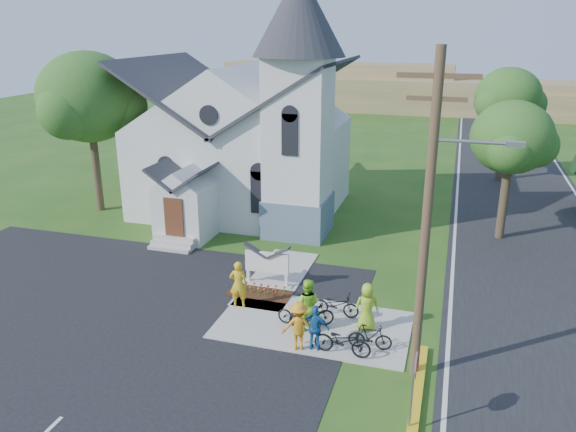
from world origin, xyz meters
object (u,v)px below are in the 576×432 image
(bike_1, at_px, (312,314))
(cyclist_2, at_px, (315,328))
(church_sign, at_px, (267,263))
(stop_sign, at_px, (415,375))
(cyclist_0, at_px, (238,284))
(cyclist_3, at_px, (298,326))
(bike_2, at_px, (336,304))
(bike_4, at_px, (343,341))
(bike_3, at_px, (370,337))
(bike_0, at_px, (299,315))
(cyclist_1, at_px, (307,305))
(cyclist_4, at_px, (367,307))
(utility_pole, at_px, (430,213))

(bike_1, distance_m, cyclist_2, 1.55)
(church_sign, relative_size, stop_sign, 0.89)
(cyclist_0, xyz_separation_m, cyclist_3, (3.04, -2.23, -0.08))
(cyclist_0, height_order, bike_2, cyclist_0)
(bike_4, bearing_deg, bike_3, -50.65)
(bike_0, height_order, cyclist_3, cyclist_3)
(cyclist_0, bearing_deg, bike_0, 150.30)
(cyclist_3, bearing_deg, bike_1, -110.73)
(cyclist_0, xyz_separation_m, cyclist_1, (2.98, -0.92, 0.04))
(stop_sign, bearing_deg, bike_2, 120.50)
(bike_0, bearing_deg, cyclist_1, -98.84)
(cyclist_3, relative_size, cyclist_4, 0.96)
(cyclist_4, bearing_deg, cyclist_1, 0.12)
(cyclist_0, bearing_deg, bike_1, 155.03)
(stop_sign, bearing_deg, bike_0, 134.84)
(bike_0, distance_m, bike_1, 0.45)
(church_sign, bearing_deg, bike_0, -53.05)
(utility_pole, xyz_separation_m, cyclist_0, (-6.99, 2.53, -4.41))
(church_sign, bearing_deg, cyclist_0, -101.03)
(bike_0, height_order, bike_3, bike_0)
(church_sign, xyz_separation_m, cyclist_2, (3.18, -4.28, -0.17))
(stop_sign, distance_m, cyclist_3, 5.09)
(church_sign, relative_size, bike_2, 1.24)
(cyclist_2, height_order, bike_4, cyclist_2)
(bike_3, distance_m, cyclist_4, 1.37)
(bike_4, bearing_deg, church_sign, 46.50)
(bike_1, distance_m, bike_2, 1.23)
(cyclist_2, bearing_deg, bike_3, -165.39)
(utility_pole, relative_size, bike_4, 5.17)
(utility_pole, bearing_deg, bike_2, 138.16)
(cyclist_1, relative_size, bike_3, 1.32)
(bike_2, bearing_deg, church_sign, 61.47)
(bike_0, distance_m, bike_3, 2.79)
(church_sign, xyz_separation_m, utility_pole, (6.56, -4.70, 4.38))
(cyclist_3, bearing_deg, bike_4, 164.24)
(cyclist_4, bearing_deg, cyclist_2, 34.92)
(stop_sign, distance_m, bike_4, 4.16)
(cyclist_2, relative_size, bike_2, 0.91)
(bike_0, xyz_separation_m, bike_4, (1.87, -1.33, 0.06))
(stop_sign, distance_m, cyclist_0, 8.82)
(church_sign, height_order, bike_4, church_sign)
(bike_3, bearing_deg, stop_sign, -159.63)
(cyclist_1, bearing_deg, bike_1, -119.56)
(church_sign, bearing_deg, bike_1, -46.79)
(cyclist_1, height_order, bike_3, cyclist_1)
(stop_sign, xyz_separation_m, cyclist_0, (-7.06, 5.23, -0.79))
(utility_pole, height_order, cyclist_3, utility_pole)
(stop_sign, height_order, cyclist_1, stop_sign)
(stop_sign, xyz_separation_m, cyclist_4, (-2.02, 4.93, -0.84))
(church_sign, relative_size, cyclist_2, 1.37)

